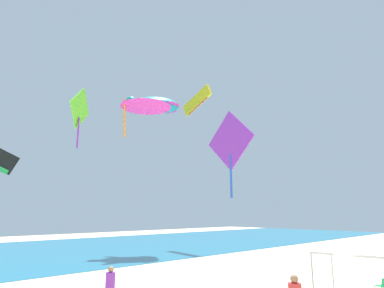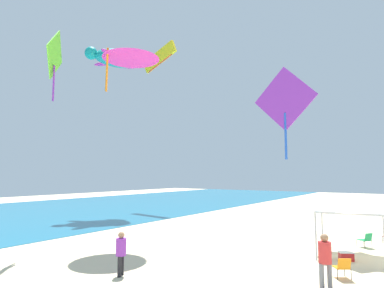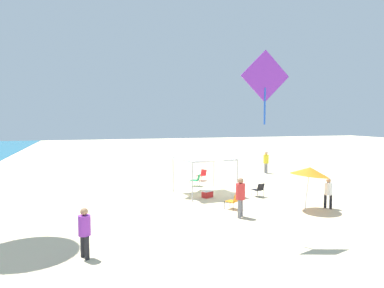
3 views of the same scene
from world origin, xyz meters
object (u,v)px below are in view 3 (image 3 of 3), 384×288
(canopy_tent, at_px, (204,154))
(folding_chair_right_of_tent, at_px, (202,174))
(cooler_box, at_px, (207,194))
(person_beachcomber, at_px, (328,191))
(folding_chair_near_cooler, at_px, (196,179))
(person_far_stroller, at_px, (266,160))
(person_by_tent, at_px, (240,194))
(folding_chair_facing_ocean, at_px, (234,200))
(person_kite_handler, at_px, (84,229))
(kite_diamond_purple, at_px, (265,79))
(folding_chair_left_of_tent, at_px, (259,189))
(beach_umbrella, at_px, (310,171))

(canopy_tent, bearing_deg, folding_chair_right_of_tent, -17.06)
(cooler_box, distance_m, person_beachcomber, 6.69)
(folding_chair_near_cooler, bearing_deg, person_far_stroller, 151.45)
(canopy_tent, relative_size, folding_chair_near_cooler, 4.16)
(canopy_tent, xyz_separation_m, person_by_tent, (-5.41, 0.02, -1.37))
(folding_chair_facing_ocean, xyz_separation_m, folding_chair_near_cooler, (6.53, -0.05, 0.00))
(folding_chair_right_of_tent, bearing_deg, canopy_tent, -50.07)
(folding_chair_right_of_tent, xyz_separation_m, person_kite_handler, (-13.01, 8.43, 0.53))
(cooler_box, bearing_deg, folding_chair_right_of_tent, -15.30)
(person_kite_handler, height_order, person_by_tent, person_by_tent)
(person_far_stroller, relative_size, kite_diamond_purple, 0.66)
(folding_chair_left_of_tent, bearing_deg, folding_chair_near_cooler, -73.48)
(person_by_tent, bearing_deg, person_kite_handler, -27.75)
(person_by_tent, bearing_deg, folding_chair_near_cooler, -143.62)
(canopy_tent, height_order, folding_chair_near_cooler, canopy_tent)
(beach_umbrella, distance_m, person_by_tent, 4.01)
(beach_umbrella, bearing_deg, kite_diamond_purple, 126.12)
(person_beachcomber, height_order, kite_diamond_purple, kite_diamond_purple)
(folding_chair_left_of_tent, bearing_deg, person_by_tent, 37.73)
(person_far_stroller, relative_size, person_beachcomber, 1.18)
(canopy_tent, bearing_deg, folding_chair_near_cooler, -6.87)
(cooler_box, xyz_separation_m, kite_diamond_purple, (-7.33, 0.25, 5.95))
(kite_diamond_purple, bearing_deg, person_by_tent, -92.99)
(person_by_tent, bearing_deg, canopy_tent, -141.48)
(cooler_box, bearing_deg, canopy_tent, -6.54)
(folding_chair_facing_ocean, bearing_deg, person_far_stroller, -160.96)
(folding_chair_left_of_tent, xyz_separation_m, kite_diamond_purple, (-6.61, 3.23, 5.68))
(cooler_box, distance_m, person_by_tent, 4.55)
(person_kite_handler, bearing_deg, kite_diamond_purple, 64.49)
(folding_chair_left_of_tent, bearing_deg, canopy_tent, -44.78)
(cooler_box, height_order, kite_diamond_purple, kite_diamond_purple)
(folding_chair_facing_ocean, relative_size, folding_chair_right_of_tent, 1.00)
(folding_chair_right_of_tent, xyz_separation_m, person_far_stroller, (1.86, -6.32, 0.62))
(kite_diamond_purple, bearing_deg, person_beachcomber, -146.46)
(person_kite_handler, bearing_deg, folding_chair_right_of_tent, 120.00)
(folding_chair_facing_ocean, relative_size, kite_diamond_purple, 0.29)
(beach_umbrella, distance_m, kite_diamond_purple, 6.70)
(beach_umbrella, bearing_deg, folding_chair_left_of_tent, 16.06)
(person_far_stroller, xyz_separation_m, kite_diamond_purple, (-14.69, 8.07, 5.06))
(cooler_box, bearing_deg, person_by_tent, -178.90)
(folding_chair_near_cooler, relative_size, person_kite_handler, 0.48)
(person_by_tent, bearing_deg, beach_umbrella, 132.06)
(person_beachcomber, xyz_separation_m, kite_diamond_purple, (-3.08, 5.37, 5.22))
(canopy_tent, bearing_deg, person_far_stroller, -50.28)
(canopy_tent, bearing_deg, folding_chair_facing_ocean, -176.19)
(beach_umbrella, distance_m, folding_chair_left_of_tent, 3.96)
(beach_umbrella, distance_m, folding_chair_near_cooler, 8.68)
(cooler_box, height_order, person_kite_handler, person_kite_handler)
(folding_chair_facing_ocean, height_order, folding_chair_right_of_tent, same)
(person_kite_handler, distance_m, person_far_stroller, 20.95)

